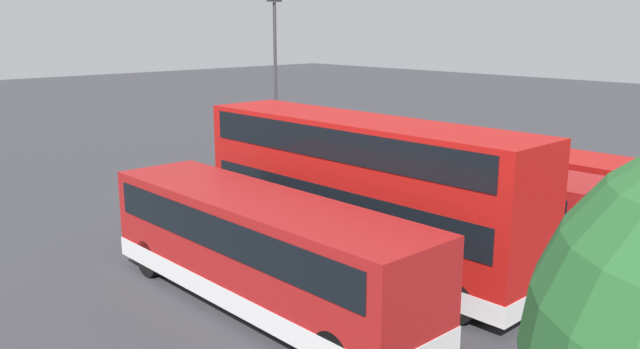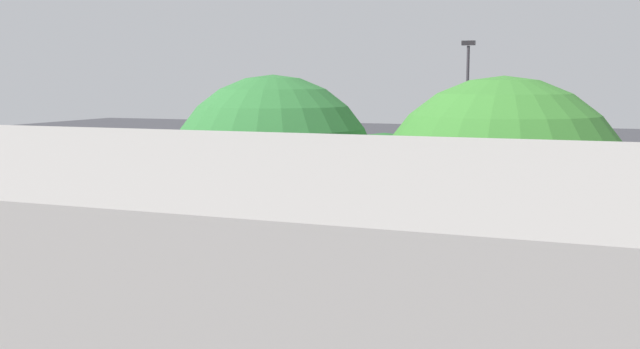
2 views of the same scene
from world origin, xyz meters
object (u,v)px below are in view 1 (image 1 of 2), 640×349
bus_single_deck_near_end (516,184)px  bus_single_deck_second (444,197)px  bus_double_decker_third (361,188)px  car_hatchback_silver (279,140)px  lamp_post_tall (275,73)px  bus_single_deck_fourth (261,248)px

bus_single_deck_near_end → bus_single_deck_second: bearing=-11.5°
bus_double_decker_third → car_hatchback_silver: size_ratio=2.52×
car_hatchback_silver → lamp_post_tall: 6.81m
car_hatchback_silver → bus_single_deck_near_end: bearing=80.4°
bus_single_deck_fourth → car_hatchback_silver: bus_single_deck_fourth is taller
bus_single_deck_fourth → car_hatchback_silver: 21.35m
bus_single_deck_second → bus_single_deck_near_end: bearing=168.5°
bus_single_deck_second → car_hatchback_silver: size_ratio=2.31×
bus_single_deck_second → bus_single_deck_fourth: size_ratio=1.00×
bus_single_deck_fourth → bus_single_deck_near_end: bearing=175.7°
bus_single_deck_near_end → bus_double_decker_third: bearing=-9.2°
bus_single_deck_near_end → bus_single_deck_fourth: size_ratio=1.12×
bus_single_deck_near_end → car_hatchback_silver: (-2.86, -16.99, -0.92)m
car_hatchback_silver → lamp_post_tall: lamp_post_tall is taller
bus_single_deck_second → car_hatchback_silver: bearing=-111.0°
car_hatchback_silver → bus_single_deck_second: bearing=69.0°
bus_single_deck_second → lamp_post_tall: bearing=-102.8°
bus_single_deck_second → car_hatchback_silver: bus_single_deck_second is taller
car_hatchback_silver → bus_double_decker_third: bearing=58.1°
lamp_post_tall → bus_double_decker_third: bearing=61.7°
car_hatchback_silver → lamp_post_tall: bearing=49.2°
bus_double_decker_third → lamp_post_tall: (-6.38, -11.83, 2.51)m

